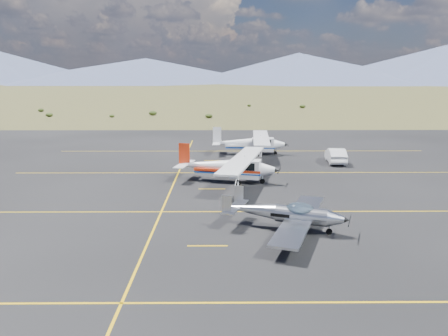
% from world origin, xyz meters
% --- Properties ---
extents(ground, '(1600.00, 1600.00, 0.00)m').
position_xyz_m(ground, '(0.00, 0.00, 0.00)').
color(ground, '#383D1C').
rests_on(ground, ground).
extents(apron, '(72.00, 72.00, 0.02)m').
position_xyz_m(apron, '(0.00, 7.00, 0.00)').
color(apron, black).
rests_on(apron, ground).
extents(aircraft_low_wing, '(6.52, 8.78, 1.93)m').
position_xyz_m(aircraft_low_wing, '(1.27, -1.25, 0.92)').
color(aircraft_low_wing, '#B7B9BE').
rests_on(aircraft_low_wing, apron).
extents(aircraft_cessna, '(7.55, 11.64, 2.95)m').
position_xyz_m(aircraft_cessna, '(-1.78, 9.72, 1.31)').
color(aircraft_cessna, silver).
rests_on(aircraft_cessna, apron).
extents(aircraft_plain, '(6.86, 11.43, 2.89)m').
position_xyz_m(aircraft_plain, '(0.76, 21.88, 1.28)').
color(aircraft_plain, white).
rests_on(aircraft_plain, apron).
extents(sedan, '(1.91, 4.49, 1.44)m').
position_xyz_m(sedan, '(8.66, 17.31, 0.73)').
color(sedan, silver).
rests_on(sedan, apron).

